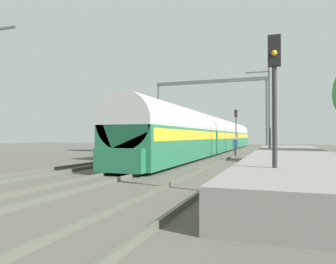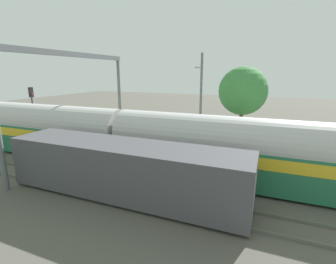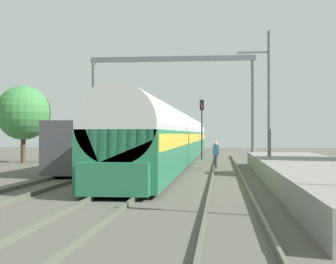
# 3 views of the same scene
# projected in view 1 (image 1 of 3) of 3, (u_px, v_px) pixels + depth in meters

# --- Properties ---
(ground) EXTENTS (120.00, 120.00, 0.00)m
(ground) POSITION_uv_depth(u_px,v_px,m) (157.00, 167.00, 18.69)
(ground) COLOR #55534A
(track_far_west) EXTENTS (1.51, 60.00, 0.16)m
(track_far_west) POSITION_uv_depth(u_px,v_px,m) (101.00, 164.00, 19.95)
(track_far_west) COLOR #565B4D
(track_far_west) RESTS_ON ground
(track_west) EXTENTS (1.52, 60.00, 0.16)m
(track_west) POSITION_uv_depth(u_px,v_px,m) (157.00, 165.00, 18.70)
(track_west) COLOR #565B4D
(track_west) RESTS_ON ground
(track_east) EXTENTS (1.51, 60.00, 0.16)m
(track_east) POSITION_uv_depth(u_px,v_px,m) (221.00, 167.00, 17.44)
(track_east) COLOR #565B4D
(track_east) RESTS_ON ground
(platform) EXTENTS (4.40, 28.00, 0.90)m
(platform) POSITION_uv_depth(u_px,v_px,m) (293.00, 160.00, 18.08)
(platform) COLOR gray
(platform) RESTS_ON ground
(passenger_train) EXTENTS (2.93, 49.20, 3.82)m
(passenger_train) POSITION_uv_depth(u_px,v_px,m) (217.00, 135.00, 37.44)
(passenger_train) COLOR #236B47
(passenger_train) RESTS_ON ground
(freight_car) EXTENTS (2.80, 13.00, 2.70)m
(freight_car) POSITION_uv_depth(u_px,v_px,m) (154.00, 140.00, 28.58)
(freight_car) COLOR #47474C
(freight_car) RESTS_ON ground
(person_crossing) EXTENTS (0.40, 0.24, 1.73)m
(person_crossing) POSITION_uv_depth(u_px,v_px,m) (235.00, 145.00, 28.36)
(person_crossing) COLOR #303030
(person_crossing) RESTS_ON ground
(railway_signal_near) EXTENTS (0.36, 0.30, 4.73)m
(railway_signal_near) POSITION_uv_depth(u_px,v_px,m) (274.00, 93.00, 9.06)
(railway_signal_near) COLOR #2D2D33
(railway_signal_near) RESTS_ON ground
(railway_signal_far) EXTENTS (0.36, 0.30, 5.14)m
(railway_signal_far) POSITION_uv_depth(u_px,v_px,m) (236.00, 125.00, 39.26)
(railway_signal_far) COLOR #2D2D33
(railway_signal_far) RESTS_ON ground
(catenary_gantry) EXTENTS (12.06, 0.28, 7.86)m
(catenary_gantry) POSITION_uv_depth(u_px,v_px,m) (210.00, 101.00, 33.51)
(catenary_gantry) COLOR #5A5E62
(catenary_gantry) RESTS_ON ground
(catenary_pole_east_mid) EXTENTS (1.90, 0.20, 8.00)m
(catenary_pole_east_mid) POSITION_uv_depth(u_px,v_px,m) (269.00, 106.00, 24.06)
(catenary_pole_east_mid) COLOR #5A5E62
(catenary_pole_east_mid) RESTS_ON ground
(tree_west_background) EXTENTS (4.15, 4.15, 5.90)m
(tree_west_background) POSITION_uv_depth(u_px,v_px,m) (117.00, 120.00, 37.95)
(tree_west_background) COLOR #4C3826
(tree_west_background) RESTS_ON ground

